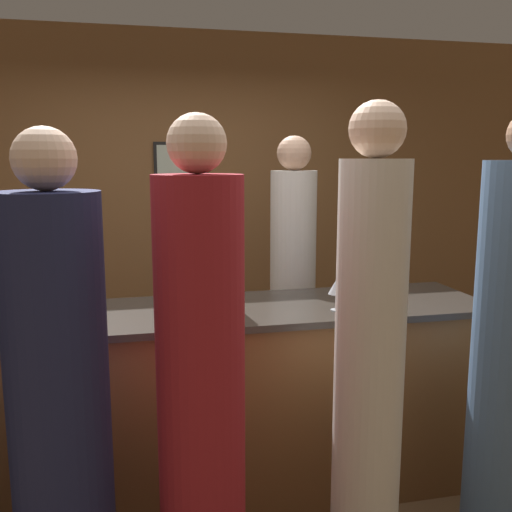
{
  "coord_description": "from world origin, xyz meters",
  "views": [
    {
      "loc": [
        -0.38,
        -2.81,
        1.78
      ],
      "look_at": [
        0.27,
        0.1,
        1.27
      ],
      "focal_mm": 40.0,
      "sensor_mm": 36.0,
      "label": 1
    }
  ],
  "objects_px": {
    "guest_0": "(201,394)",
    "wine_bottle_1": "(234,288)",
    "guest_3": "(369,364)",
    "wine_bottle_0": "(83,294)",
    "bartender": "(293,289)",
    "guest_1": "(60,411)",
    "ice_bucket": "(4,295)"
  },
  "relations": [
    {
      "from": "guest_1",
      "to": "ice_bucket",
      "type": "bearing_deg",
      "value": 111.41
    },
    {
      "from": "guest_3",
      "to": "wine_bottle_1",
      "type": "height_order",
      "value": "guest_3"
    },
    {
      "from": "wine_bottle_1",
      "to": "ice_bucket",
      "type": "height_order",
      "value": "wine_bottle_1"
    },
    {
      "from": "guest_0",
      "to": "ice_bucket",
      "type": "bearing_deg",
      "value": 133.76
    },
    {
      "from": "wine_bottle_0",
      "to": "bartender",
      "type": "bearing_deg",
      "value": 32.08
    },
    {
      "from": "guest_1",
      "to": "wine_bottle_1",
      "type": "distance_m",
      "value": 1.07
    },
    {
      "from": "guest_0",
      "to": "wine_bottle_1",
      "type": "height_order",
      "value": "guest_0"
    },
    {
      "from": "bartender",
      "to": "guest_3",
      "type": "bearing_deg",
      "value": 85.06
    },
    {
      "from": "guest_0",
      "to": "wine_bottle_1",
      "type": "distance_m",
      "value": 0.8
    },
    {
      "from": "guest_1",
      "to": "wine_bottle_0",
      "type": "bearing_deg",
      "value": 87.09
    },
    {
      "from": "guest_1",
      "to": "guest_3",
      "type": "distance_m",
      "value": 1.2
    },
    {
      "from": "wine_bottle_1",
      "to": "bartender",
      "type": "bearing_deg",
      "value": 57.38
    },
    {
      "from": "bartender",
      "to": "guest_1",
      "type": "distance_m",
      "value": 2.06
    },
    {
      "from": "guest_0",
      "to": "bartender",
      "type": "bearing_deg",
      "value": 62.71
    },
    {
      "from": "wine_bottle_1",
      "to": "guest_0",
      "type": "bearing_deg",
      "value": -109.95
    },
    {
      "from": "bartender",
      "to": "wine_bottle_1",
      "type": "height_order",
      "value": "bartender"
    },
    {
      "from": "guest_1",
      "to": "wine_bottle_0",
      "type": "distance_m",
      "value": 0.8
    },
    {
      "from": "guest_1",
      "to": "wine_bottle_1",
      "type": "relative_size",
      "value": 5.92
    },
    {
      "from": "guest_0",
      "to": "guest_1",
      "type": "xyz_separation_m",
      "value": [
        -0.51,
        0.03,
        -0.03
      ]
    },
    {
      "from": "guest_3",
      "to": "ice_bucket",
      "type": "xyz_separation_m",
      "value": [
        -1.54,
        0.86,
        0.17
      ]
    },
    {
      "from": "guest_0",
      "to": "wine_bottle_0",
      "type": "distance_m",
      "value": 0.94
    },
    {
      "from": "guest_3",
      "to": "wine_bottle_1",
      "type": "relative_size",
      "value": 6.27
    },
    {
      "from": "guest_0",
      "to": "wine_bottle_1",
      "type": "relative_size",
      "value": 6.08
    },
    {
      "from": "guest_0",
      "to": "guest_3",
      "type": "height_order",
      "value": "guest_3"
    },
    {
      "from": "wine_bottle_0",
      "to": "guest_3",
      "type": "bearing_deg",
      "value": -33.06
    },
    {
      "from": "guest_3",
      "to": "wine_bottle_0",
      "type": "xyz_separation_m",
      "value": [
        -1.16,
        0.76,
        0.18
      ]
    },
    {
      "from": "guest_0",
      "to": "ice_bucket",
      "type": "height_order",
      "value": "guest_0"
    },
    {
      "from": "ice_bucket",
      "to": "guest_0",
      "type": "bearing_deg",
      "value": -46.24
    },
    {
      "from": "bartender",
      "to": "guest_1",
      "type": "xyz_separation_m",
      "value": [
        -1.34,
        -1.57,
        -0.04
      ]
    },
    {
      "from": "guest_1",
      "to": "wine_bottle_0",
      "type": "xyz_separation_m",
      "value": [
        0.04,
        0.76,
        0.26
      ]
    },
    {
      "from": "guest_3",
      "to": "wine_bottle_1",
      "type": "xyz_separation_m",
      "value": [
        -0.43,
        0.69,
        0.19
      ]
    },
    {
      "from": "wine_bottle_0",
      "to": "wine_bottle_1",
      "type": "distance_m",
      "value": 0.74
    }
  ]
}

